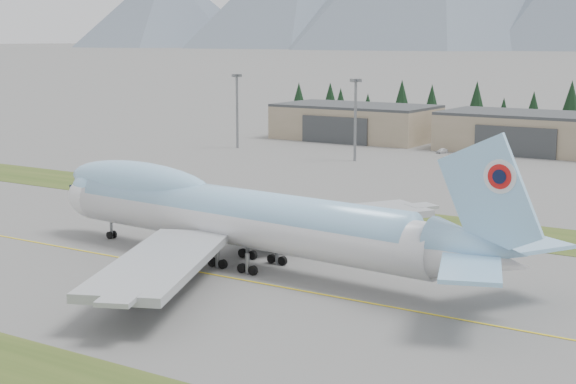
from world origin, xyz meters
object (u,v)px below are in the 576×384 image
Objects in this scene: service_vehicle_a at (442,153)px; hangar_center at (531,132)px; hangar_left at (356,122)px; boeing_747_freighter at (237,215)px.

hangar_center is at bearing 51.95° from service_vehicle_a.
hangar_left is at bearing 180.00° from hangar_center.
service_vehicle_a is (35.81, -16.26, -5.39)m from hangar_left.
hangar_left and hangar_center have the same top height.
boeing_747_freighter is 20.04× the size of service_vehicle_a.
boeing_747_freighter is at bearing -67.73° from service_vehicle_a.
hangar_center is (-4.59, 143.48, -1.52)m from boeing_747_freighter.
hangar_center is 12.10× the size of service_vehicle_a.
hangar_left is at bearing 116.99° from boeing_747_freighter.
hangar_left is 1.00× the size of hangar_center.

